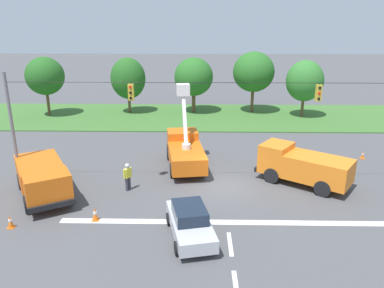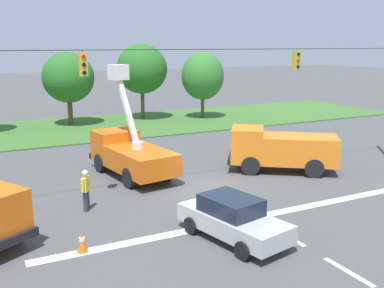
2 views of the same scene
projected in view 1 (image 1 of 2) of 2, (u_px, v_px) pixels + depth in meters
ground_plane at (222, 186)px, 23.92m from camera, size 200.00×200.00×0.00m
grass_verge at (213, 116)px, 40.99m from camera, size 56.00×12.00×0.10m
lane_markings at (229, 238)px, 18.19m from camera, size 17.60×15.25×0.01m
signal_gantry at (224, 122)px, 22.58m from camera, size 26.20×0.33×7.20m
tree_far_west at (45, 76)px, 40.01m from camera, size 4.05×4.11×6.43m
tree_west at (128, 78)px, 41.42m from camera, size 3.85×3.60×6.24m
tree_centre at (194, 77)px, 41.55m from camera, size 4.29×4.48×6.22m
tree_east at (254, 72)px, 41.46m from camera, size 4.58×4.65×6.85m
tree_far_east at (305, 81)px, 39.68m from camera, size 3.95×3.79×6.14m
utility_truck_bucket_lift at (185, 149)px, 26.80m from camera, size 3.17×6.31×5.79m
utility_truck_support_near at (303, 165)px, 23.86m from camera, size 6.02×5.17×2.37m
utility_truck_support_far at (43, 177)px, 22.21m from camera, size 5.24×6.58×2.14m
sedan_silver at (190, 222)px, 18.10m from camera, size 2.64×4.58×1.56m
road_worker at (128, 175)px, 23.01m from camera, size 0.44×0.53×1.77m
traffic_cone_mid_left at (363, 155)px, 28.56m from camera, size 0.36×0.36×0.63m
traffic_cone_mid_right at (10, 221)px, 18.99m from camera, size 0.36×0.36×0.72m
traffic_cone_near_bucket at (95, 214)px, 19.68m from camera, size 0.36×0.36×0.78m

